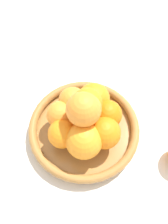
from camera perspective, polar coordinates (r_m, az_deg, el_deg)
name	(u,v)px	position (r m, az deg, el deg)	size (l,w,h in m)	color
ground_plane	(84,131)	(0.57, 0.00, -5.08)	(4.00, 4.00, 0.00)	silver
fruit_bowl	(84,128)	(0.55, 0.00, -4.28)	(0.28, 0.28, 0.04)	#A57238
orange_pile	(86,117)	(0.49, 0.40, -1.35)	(0.19, 0.18, 0.13)	orange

